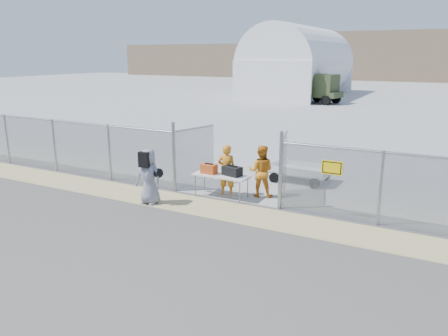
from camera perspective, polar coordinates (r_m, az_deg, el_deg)
The scene contains 13 objects.
ground at distance 13.26m, azimuth -4.06°, elevation -6.54°, with size 160.00×160.00×0.00m, color #403E3E.
tarmac_inside at distance 53.10m, azimuth 20.81°, elevation 8.52°, with size 160.00×80.00×0.01m, color #9D9D9D.
dirt_strip at distance 14.06m, azimuth -1.91°, elevation -5.23°, with size 44.00×1.60×0.01m, color tan.
chain_link_fence at distance 14.58m, azimuth 0.00°, elevation -0.00°, with size 40.00×0.20×2.20m, color gray, non-canonical shape.
quonset_hangar at distance 53.13m, azimuth 9.90°, elevation 13.56°, with size 9.00×18.00×8.00m, color white, non-canonical shape.
folding_table at distance 14.99m, azimuth -0.35°, elevation -2.34°, with size 1.91×0.79×0.81m, color silver, non-canonical shape.
orange_bag at distance 14.99m, azimuth -1.98°, elevation -0.11°, with size 0.51×0.34×0.32m, color #D3521E.
black_duffel at distance 14.72m, azimuth 1.07°, elevation -0.39°, with size 0.64×0.38×0.31m, color black.
security_worker_left at distance 15.07m, azimuth 0.37°, elevation -0.29°, with size 0.66×0.43×1.81m, color orange.
security_worker_right at distance 14.99m, azimuth 4.85°, elevation -0.41°, with size 0.88×0.69×1.81m, color orange.
visitor at distance 14.43m, azimuth -9.80°, elevation -1.10°, with size 0.90×0.59×1.85m, color gray.
utility_trailer at distance 17.09m, azimuth 9.90°, elevation -0.60°, with size 2.93×1.51×0.71m, color silver, non-canonical shape.
military_truck at distance 45.74m, azimuth 11.30°, elevation 10.16°, with size 6.08×2.24×2.90m, color #394524, non-canonical shape.
Camera 1 is at (6.58, -10.48, 4.78)m, focal length 35.00 mm.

